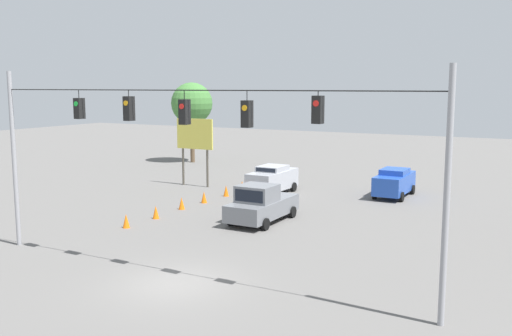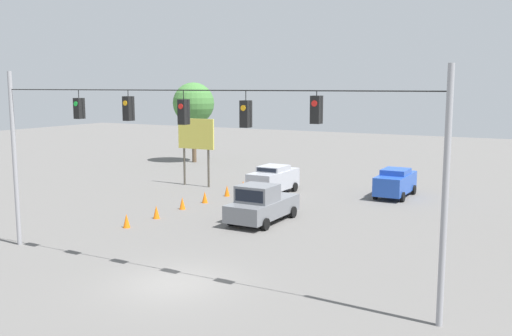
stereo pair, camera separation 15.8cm
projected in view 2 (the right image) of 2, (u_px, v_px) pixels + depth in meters
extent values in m
plane|color=#605E5B|center=(173.00, 284.00, 21.38)|extent=(140.00, 140.00, 0.00)
cylinder|color=#939399|center=(445.00, 199.00, 17.07)|extent=(0.20, 0.20, 8.02)
cylinder|color=#939399|center=(15.00, 160.00, 26.09)|extent=(0.20, 0.20, 8.02)
cylinder|color=black|center=(183.00, 90.00, 21.12)|extent=(19.06, 0.04, 0.04)
cube|color=black|center=(316.00, 110.00, 18.69)|extent=(0.32, 0.36, 0.92)
cylinder|color=black|center=(317.00, 93.00, 18.61)|extent=(0.03, 0.03, 0.16)
cylinder|color=red|center=(314.00, 104.00, 18.49)|extent=(0.20, 0.02, 0.20)
cube|color=black|center=(246.00, 114.00, 19.98)|extent=(0.32, 0.36, 0.95)
cylinder|color=black|center=(246.00, 95.00, 19.89)|extent=(0.03, 0.03, 0.34)
cylinder|color=orange|center=(243.00, 108.00, 19.78)|extent=(0.20, 0.02, 0.20)
cube|color=black|center=(184.00, 112.00, 21.24)|extent=(0.32, 0.36, 0.94)
cylinder|color=black|center=(183.00, 95.00, 21.15)|extent=(0.03, 0.03, 0.34)
cylinder|color=red|center=(181.00, 106.00, 21.04)|extent=(0.20, 0.02, 0.20)
cube|color=black|center=(128.00, 109.00, 22.49)|extent=(0.32, 0.36, 0.96)
cylinder|color=black|center=(128.00, 93.00, 22.40)|extent=(0.03, 0.03, 0.25)
cylinder|color=orange|center=(125.00, 103.00, 22.29)|extent=(0.20, 0.02, 0.20)
cube|color=black|center=(79.00, 108.00, 23.76)|extent=(0.32, 0.36, 0.86)
cylinder|color=black|center=(79.00, 94.00, 23.67)|extent=(0.03, 0.03, 0.34)
cylinder|color=green|center=(76.00, 104.00, 23.56)|extent=(0.20, 0.02, 0.20)
cube|color=slate|center=(263.00, 208.00, 31.09)|extent=(2.12, 5.05, 0.90)
cube|color=slate|center=(258.00, 193.00, 30.44)|extent=(1.92, 1.83, 0.90)
cube|color=black|center=(249.00, 196.00, 29.65)|extent=(1.66, 0.04, 0.63)
cylinder|color=black|center=(231.00, 220.00, 30.24)|extent=(0.23, 0.64, 0.64)
cylinder|color=black|center=(265.00, 224.00, 29.24)|extent=(0.23, 0.64, 0.64)
cylinder|color=black|center=(261.00, 208.00, 33.06)|extent=(0.23, 0.64, 0.64)
cylinder|color=black|center=(293.00, 212.00, 32.06)|extent=(0.23, 0.64, 0.64)
cube|color=#A8AAB2|center=(273.00, 180.00, 39.12)|extent=(1.92, 4.56, 1.26)
cube|color=#A8AAB2|center=(273.00, 168.00, 39.01)|extent=(1.71, 2.02, 0.36)
cube|color=black|center=(266.00, 170.00, 38.15)|extent=(1.45, 0.05, 0.25)
cylinder|color=black|center=(251.00, 191.00, 38.40)|extent=(0.23, 0.64, 0.64)
cylinder|color=black|center=(275.00, 194.00, 37.51)|extent=(0.23, 0.64, 0.64)
cylinder|color=black|center=(272.00, 185.00, 40.92)|extent=(0.23, 0.64, 0.64)
cylinder|color=black|center=(295.00, 187.00, 40.03)|extent=(0.23, 0.64, 0.64)
cube|color=#234CB2|center=(395.00, 183.00, 38.01)|extent=(1.79, 4.54, 1.21)
cube|color=#234CB2|center=(396.00, 172.00, 37.90)|extent=(1.64, 2.00, 0.36)
cube|color=black|center=(400.00, 170.00, 38.77)|extent=(1.41, 0.03, 0.25)
cylinder|color=black|center=(414.00, 190.00, 38.95)|extent=(0.22, 0.64, 0.64)
cylinder|color=black|center=(388.00, 188.00, 39.80)|extent=(0.22, 0.64, 0.64)
cylinder|color=black|center=(402.00, 197.00, 36.40)|extent=(0.22, 0.64, 0.64)
cylinder|color=black|center=(376.00, 194.00, 37.25)|extent=(0.22, 0.64, 0.64)
cone|color=orange|center=(127.00, 221.00, 29.77)|extent=(0.37, 0.37, 0.74)
cone|color=orange|center=(156.00, 212.00, 31.83)|extent=(0.37, 0.37, 0.74)
cone|color=orange|center=(182.00, 203.00, 34.22)|extent=(0.37, 0.37, 0.74)
cone|color=orange|center=(205.00, 197.00, 36.11)|extent=(0.37, 0.37, 0.74)
cone|color=orange|center=(227.00, 191.00, 38.29)|extent=(0.37, 0.37, 0.74)
cone|color=orange|center=(243.00, 186.00, 40.12)|extent=(0.37, 0.37, 0.74)
cylinder|color=#4C473D|center=(209.00, 168.00, 41.63)|extent=(0.16, 0.16, 2.76)
cylinder|color=#4C473D|center=(184.00, 166.00, 42.65)|extent=(0.16, 0.16, 2.76)
cube|color=#D8CC4C|center=(196.00, 134.00, 41.78)|extent=(3.07, 0.12, 2.23)
cylinder|color=brown|center=(194.00, 139.00, 55.19)|extent=(0.42, 0.42, 4.62)
sphere|color=#427A38|center=(194.00, 103.00, 54.71)|extent=(3.98, 3.98, 3.98)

